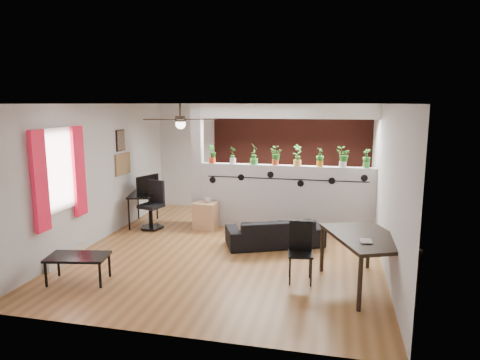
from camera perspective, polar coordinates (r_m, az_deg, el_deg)
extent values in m
cube|color=brown|center=(7.87, -1.19, -9.54)|extent=(6.30, 7.10, 0.10)
cube|color=#B7B7BA|center=(10.44, 2.78, 3.00)|extent=(6.30, 0.04, 2.90)
cube|color=#B7B7BA|center=(4.72, -10.16, -6.06)|extent=(6.30, 0.04, 2.90)
cube|color=#B7B7BA|center=(8.53, -18.57, 0.85)|extent=(0.04, 7.10, 2.90)
cube|color=#B7B7BA|center=(7.35, 19.01, -0.61)|extent=(0.04, 7.10, 2.90)
cube|color=white|center=(7.40, -1.27, 10.53)|extent=(6.30, 7.10, 0.10)
cube|color=#BCBCC1|center=(8.95, 6.10, -2.32)|extent=(3.60, 0.18, 1.35)
cube|color=white|center=(8.74, 6.32, 9.11)|extent=(3.60, 0.18, 0.30)
cube|color=#BCBCC1|center=(9.25, -5.67, 2.03)|extent=(0.22, 0.20, 2.60)
cube|color=#A83E30|center=(10.29, 7.13, 2.82)|extent=(3.90, 0.05, 2.60)
cube|color=black|center=(8.78, 6.07, 0.12)|extent=(3.31, 0.01, 0.02)
cylinder|color=black|center=(9.10, -3.67, 0.01)|extent=(0.14, 0.01, 0.14)
cylinder|color=black|center=(8.93, 0.14, 0.36)|extent=(0.14, 0.01, 0.14)
cylinder|color=black|center=(8.81, 4.08, 0.72)|extent=(0.14, 0.01, 0.14)
cylinder|color=black|center=(8.76, 8.08, -0.47)|extent=(0.14, 0.01, 0.14)
cylinder|color=black|center=(8.72, 12.15, -0.11)|extent=(0.14, 0.01, 0.14)
cylinder|color=black|center=(8.73, 16.24, 0.24)|extent=(0.14, 0.01, 0.14)
cube|color=white|center=(7.49, -23.18, 1.25)|extent=(0.02, 0.95, 1.25)
cube|color=white|center=(7.48, -23.09, 1.25)|extent=(0.04, 1.05, 1.35)
cube|color=red|center=(7.08, -25.11, -0.19)|extent=(0.06, 0.30, 1.55)
cube|color=red|center=(7.88, -20.69, 1.09)|extent=(0.06, 0.30, 1.55)
cube|color=beige|center=(7.80, -22.15, -9.40)|extent=(0.08, 1.00, 0.18)
cube|color=olive|center=(9.32, -15.34, 2.08)|extent=(0.03, 0.60, 0.45)
cube|color=#8C7259|center=(9.22, -15.63, 5.11)|extent=(0.03, 0.30, 0.40)
cube|color=black|center=(9.22, -15.66, 5.11)|extent=(0.02, 0.34, 0.44)
cylinder|color=black|center=(7.36, -7.98, 9.27)|extent=(0.04, 0.04, 0.20)
cylinder|color=black|center=(7.36, -7.95, 8.10)|extent=(0.18, 0.18, 0.10)
sphere|color=white|center=(7.36, -7.93, 7.40)|extent=(0.17, 0.17, 0.17)
cube|color=black|center=(7.36, -5.27, 8.08)|extent=(0.55, 0.29, 0.01)
cube|color=black|center=(7.70, -7.92, 8.11)|extent=(0.29, 0.55, 0.01)
cube|color=black|center=(7.37, -10.61, 7.95)|extent=(0.55, 0.29, 0.01)
cube|color=black|center=(7.02, -7.97, 7.92)|extent=(0.29, 0.55, 0.01)
cylinder|color=red|center=(9.14, -3.71, 2.65)|extent=(0.14, 0.14, 0.12)
imported|color=#164F17|center=(9.11, -3.72, 3.80)|extent=(0.20, 0.17, 0.29)
cylinder|color=white|center=(9.02, -0.96, 2.57)|extent=(0.12, 0.12, 0.12)
imported|color=#164F17|center=(9.00, -0.96, 3.67)|extent=(0.23, 0.22, 0.27)
cylinder|color=green|center=(8.92, 1.86, 2.49)|extent=(0.16, 0.16, 0.12)
imported|color=#164F17|center=(8.90, 1.87, 3.85)|extent=(0.23, 0.27, 0.35)
cylinder|color=#D04B21|center=(8.85, 4.74, 2.39)|extent=(0.13, 0.13, 0.12)
imported|color=#164F17|center=(8.83, 4.75, 3.57)|extent=(0.23, 0.21, 0.29)
cylinder|color=gold|center=(8.80, 7.65, 2.29)|extent=(0.16, 0.16, 0.12)
imported|color=#164F17|center=(8.77, 7.68, 3.64)|extent=(0.28, 0.27, 0.34)
cylinder|color=#C57117|center=(8.77, 10.59, 2.18)|extent=(0.13, 0.13, 0.12)
imported|color=#164F17|center=(8.75, 10.63, 3.34)|extent=(0.16, 0.20, 0.28)
cylinder|color=silver|center=(8.77, 13.54, 2.07)|extent=(0.14, 0.14, 0.12)
imported|color=#164F17|center=(8.74, 13.59, 3.32)|extent=(0.21, 0.16, 0.31)
cylinder|color=#398831|center=(8.79, 16.48, 1.95)|extent=(0.13, 0.13, 0.12)
imported|color=#164F17|center=(8.76, 16.54, 3.09)|extent=(0.23, 0.23, 0.27)
imported|color=black|center=(8.01, 4.66, -6.98)|extent=(1.81, 1.26, 0.49)
cube|color=tan|center=(9.05, -4.57, -4.73)|extent=(0.48, 0.43, 0.56)
imported|color=gray|center=(8.96, -4.30, -2.69)|extent=(0.15, 0.15, 0.10)
cube|color=black|center=(9.47, -12.82, -1.81)|extent=(0.72, 1.05, 0.04)
cylinder|color=black|center=(9.18, -14.59, -4.50)|extent=(0.03, 0.03, 0.66)
cylinder|color=black|center=(9.09, -11.98, -4.54)|extent=(0.03, 0.03, 0.66)
cylinder|color=black|center=(10.01, -13.41, -3.23)|extent=(0.03, 0.03, 0.66)
cylinder|color=black|center=(9.93, -11.02, -3.25)|extent=(0.03, 0.03, 0.66)
imported|color=black|center=(9.58, -12.46, -0.92)|extent=(0.36, 0.18, 0.20)
cylinder|color=black|center=(9.22, -11.69, -6.19)|extent=(0.52, 0.52, 0.04)
cylinder|color=black|center=(9.16, -11.73, -4.87)|extent=(0.06, 0.06, 0.44)
cube|color=black|center=(9.10, -11.79, -3.41)|extent=(0.51, 0.51, 0.07)
cube|color=black|center=(9.19, -11.10, -1.48)|extent=(0.40, 0.16, 0.48)
cube|color=black|center=(6.33, 16.46, -7.32)|extent=(1.33, 1.63, 0.05)
cylinder|color=black|center=(5.74, 15.69, -13.24)|extent=(0.06, 0.06, 0.72)
cylinder|color=black|center=(6.10, 22.44, -12.22)|extent=(0.06, 0.06, 0.72)
cylinder|color=black|center=(6.88, 10.88, -9.05)|extent=(0.06, 0.06, 0.72)
cylinder|color=black|center=(7.18, 16.76, -8.47)|extent=(0.06, 0.06, 0.72)
imported|color=gray|center=(6.03, 15.70, -7.82)|extent=(0.16, 0.22, 0.02)
cube|color=black|center=(6.43, 8.07, -9.76)|extent=(0.40, 0.40, 0.03)
cube|color=black|center=(6.50, 8.07, -7.32)|extent=(0.34, 0.07, 0.45)
cube|color=black|center=(6.36, 6.68, -12.00)|extent=(0.03, 0.03, 0.42)
cube|color=black|center=(6.37, 9.46, -12.03)|extent=(0.03, 0.03, 0.42)
cube|color=black|center=(6.56, 6.69, -9.21)|extent=(0.03, 0.03, 0.87)
cube|color=black|center=(6.57, 9.36, -9.25)|extent=(0.03, 0.03, 0.87)
cube|color=black|center=(6.80, -20.84, -9.55)|extent=(0.94, 0.64, 0.04)
cylinder|color=black|center=(6.86, -24.47, -11.44)|extent=(0.04, 0.04, 0.37)
cylinder|color=black|center=(6.56, -18.16, -12.02)|extent=(0.04, 0.04, 0.37)
cylinder|color=black|center=(7.20, -23.05, -10.33)|extent=(0.04, 0.04, 0.37)
cylinder|color=black|center=(6.91, -17.02, -10.80)|extent=(0.04, 0.04, 0.37)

